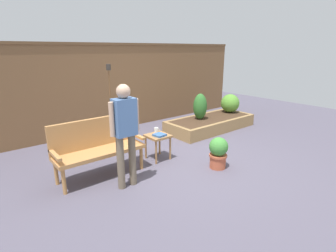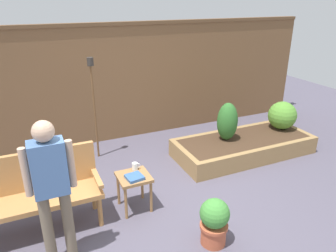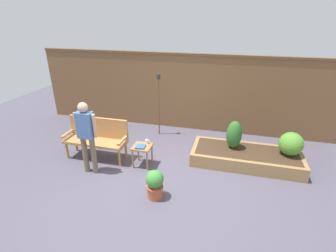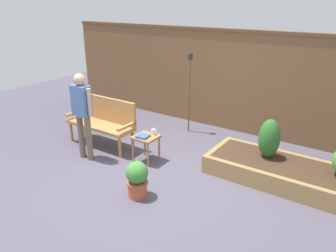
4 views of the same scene
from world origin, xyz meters
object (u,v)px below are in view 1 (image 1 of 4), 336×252
at_px(shrub_far_corner, 230,103).
at_px(person_by_bench, 125,128).
at_px(garden_bench, 97,144).
at_px(shrub_near_bench, 200,107).
at_px(potted_boxwood, 218,152).
at_px(book_on_table, 160,135).
at_px(side_table, 158,139).
at_px(cup_on_table, 156,130).
at_px(tiki_torch, 110,89).

relative_size(shrub_far_corner, person_by_bench, 0.33).
xyz_separation_m(garden_bench, shrub_near_bench, (3.06, 0.66, 0.08)).
bearing_deg(shrub_near_bench, garden_bench, -167.76).
bearing_deg(potted_boxwood, book_on_table, 123.73).
height_order(side_table, person_by_bench, person_by_bench).
height_order(garden_bench, cup_on_table, garden_bench).
height_order(garden_bench, potted_boxwood, garden_bench).
bearing_deg(garden_bench, shrub_far_corner, 8.86).
distance_m(shrub_near_bench, shrub_far_corner, 1.20).
distance_m(book_on_table, potted_boxwood, 1.10).
bearing_deg(shrub_far_corner, garden_bench, -171.14).
bearing_deg(book_on_table, tiki_torch, 85.86).
distance_m(garden_bench, side_table, 1.16).
bearing_deg(garden_bench, book_on_table, -9.18).
bearing_deg(cup_on_table, tiki_torch, 96.60).
relative_size(cup_on_table, book_on_table, 0.56).
bearing_deg(shrub_far_corner, side_table, -165.96).
bearing_deg(potted_boxwood, person_by_bench, 164.16).
distance_m(garden_bench, shrub_far_corner, 4.30).
height_order(garden_bench, tiki_torch, tiki_torch).
bearing_deg(tiki_torch, shrub_near_bench, -23.03).
height_order(side_table, book_on_table, book_on_table).
relative_size(garden_bench, potted_boxwood, 2.57).
bearing_deg(cup_on_table, side_table, -116.94).
distance_m(garden_bench, shrub_near_bench, 3.13).
height_order(potted_boxwood, person_by_bench, person_by_bench).
xyz_separation_m(side_table, shrub_far_corner, (3.11, 0.78, 0.16)).
height_order(book_on_table, shrub_far_corner, shrub_far_corner).
bearing_deg(side_table, cup_on_table, 63.06).
bearing_deg(book_on_table, garden_bench, 163.54).
distance_m(cup_on_table, book_on_table, 0.22).
bearing_deg(potted_boxwood, tiki_torch, 104.94).
xyz_separation_m(side_table, potted_boxwood, (0.59, -0.97, -0.10)).
xyz_separation_m(side_table, shrub_near_bench, (1.91, 0.78, 0.23)).
distance_m(tiki_torch, person_by_bench, 2.34).
relative_size(cup_on_table, tiki_torch, 0.06).
relative_size(cup_on_table, shrub_far_corner, 0.22).
xyz_separation_m(shrub_far_corner, person_by_bench, (-4.08, -1.30, 0.38)).
xyz_separation_m(garden_bench, person_by_bench, (0.17, -0.64, 0.39)).
relative_size(garden_bench, tiki_torch, 0.85).
height_order(book_on_table, potted_boxwood, potted_boxwood).
xyz_separation_m(book_on_table, tiki_torch, (-0.09, 1.70, 0.67)).
distance_m(cup_on_table, shrub_near_bench, 1.95).
bearing_deg(side_table, person_by_bench, -151.74).
relative_size(garden_bench, shrub_far_corner, 2.83).
bearing_deg(shrub_near_bench, person_by_bench, -155.73).
relative_size(book_on_table, person_by_bench, 0.13).
bearing_deg(garden_bench, cup_on_table, 1.00).
height_order(side_table, potted_boxwood, potted_boxwood).
bearing_deg(book_on_table, side_table, 73.49).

